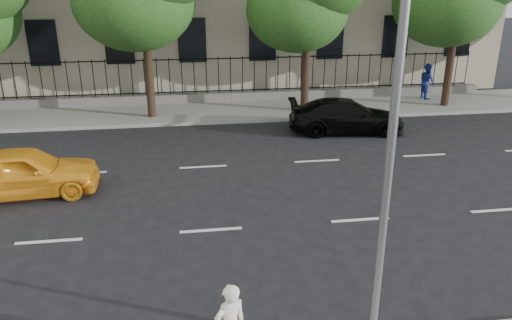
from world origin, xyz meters
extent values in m
plane|color=black|center=(0.00, 0.00, 0.00)|extent=(120.00, 120.00, 0.00)
cube|color=gray|center=(0.00, 14.00, 0.07)|extent=(60.00, 4.00, 0.15)
cube|color=slate|center=(0.00, 15.70, 0.35)|extent=(30.00, 0.50, 0.40)
cube|color=black|center=(0.00, 15.70, 0.65)|extent=(28.80, 0.05, 0.05)
cube|color=black|center=(0.00, 15.70, 2.25)|extent=(28.80, 0.05, 0.05)
cylinder|color=slate|center=(2.50, -2.30, 4.15)|extent=(0.14, 0.14, 8.00)
cylinder|color=#382619|center=(-2.00, 13.20, 1.81)|extent=(0.36, 0.36, 3.32)
ellipsoid|color=#1C531B|center=(-2.40, 13.50, 5.09)|extent=(5.13, 5.13, 4.21)
cylinder|color=#382619|center=(5.00, 13.20, 1.69)|extent=(0.36, 0.36, 3.08)
ellipsoid|color=#1C531B|center=(4.60, 13.50, 4.67)|extent=(4.56, 4.56, 3.74)
cylinder|color=#382619|center=(12.00, 13.20, 1.76)|extent=(0.36, 0.36, 3.22)
ellipsoid|color=#1C531B|center=(11.60, 13.50, 4.93)|extent=(4.94, 4.94, 4.06)
imported|color=#FFAD22|center=(-5.33, 5.49, 0.74)|extent=(4.45, 2.10, 1.47)
imported|color=black|center=(6.04, 10.15, 0.68)|extent=(4.91, 2.45, 1.37)
imported|color=navy|center=(11.72, 14.66, 1.04)|extent=(0.70, 0.88, 1.77)
camera|label=1|loc=(-0.48, -8.92, 6.23)|focal=35.00mm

